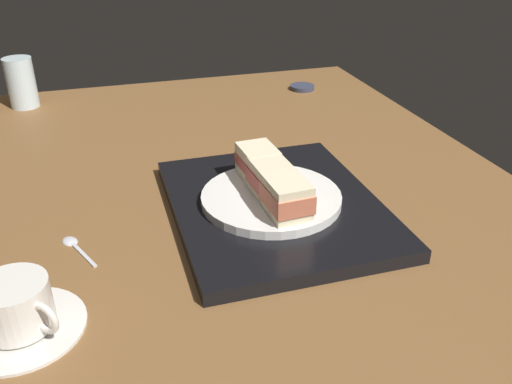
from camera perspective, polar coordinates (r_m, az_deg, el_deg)
The scene contains 10 objects.
ground_plane at distance 86.60cm, azimuth -2.61°, elevation -2.45°, with size 140.00×100.00×3.00cm, color brown.
serving_tray at distance 83.91cm, azimuth 2.00°, elevation -1.51°, with size 37.58×30.59×2.09cm, color black.
sandwich_plate at distance 82.62cm, azimuth 1.60°, elevation -0.64°, with size 21.23×21.23×1.36cm, color silver.
sandwich_near at distance 76.08cm, azimuth 3.25°, elevation -0.57°, with size 7.53×6.05×5.22cm.
sandwich_middle at distance 81.12cm, azimuth 1.63°, elevation 1.35°, with size 7.63×6.16×5.06cm.
sandwich_far at distance 86.25cm, azimuth 0.19°, elevation 3.10°, with size 7.12×5.92×5.12cm.
coffee_cup at distance 66.87cm, azimuth -23.66°, elevation -11.30°, with size 14.41×14.41×6.40cm.
drinking_glass at distance 137.82cm, azimuth -23.31°, elevation 10.43°, with size 6.40×6.40×11.34cm, color silver.
small_sauce_dish at distance 141.27cm, azimuth 4.85°, elevation 10.83°, with size 6.09×6.09×1.07cm, color #33384C.
teaspoon at distance 80.61cm, azimuth -18.53°, elevation -5.09°, with size 9.15×4.91×0.80cm.
Camera 1 is at (-72.26, 17.84, 42.76)cm, focal length 38.33 mm.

